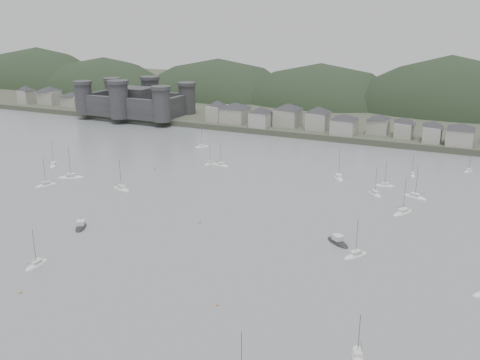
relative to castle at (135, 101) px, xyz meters
The scene contains 10 objects.
ground 216.45m from the castle, 56.28° to the right, with size 900.00×900.00×0.00m, color slate.
far_shore_land 166.61m from the castle, 43.83° to the left, with size 900.00×250.00×3.00m, color #383D2D.
forested_ridge 155.26m from the castle, 35.67° to the left, with size 851.55×103.94×102.57m.
castle is the anchor object (origin of this frame).
waterfront_town 170.64m from the castle, ahead, with size 451.48×28.46×12.92m.
sailboat_lead 253.21m from the castle, 44.90° to the right, with size 4.21×7.35×9.60m.
moored_fleet 162.18m from the castle, 43.78° to the right, with size 176.83×169.47×13.70m.
motor_launch_near 207.52m from the castle, 38.63° to the right, with size 8.78×7.91×4.07m.
motor_launch_far 175.93m from the castle, 59.50° to the right, with size 6.36×8.31×3.89m.
mooring_buoys 194.42m from the castle, 47.29° to the right, with size 142.32×99.47×0.70m.
Camera 1 is at (75.73, -85.09, 61.19)m, focal length 39.85 mm.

